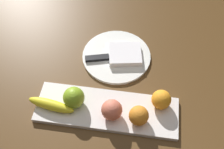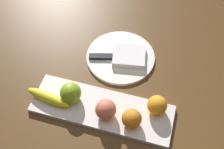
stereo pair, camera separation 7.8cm
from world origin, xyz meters
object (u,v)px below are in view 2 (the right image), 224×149
object	(u,v)px
banana	(48,98)
orange_near_banana	(157,105)
fruit_tray	(102,109)
peach	(106,109)
folded_napkin	(129,56)
knife	(105,57)
orange_near_apple	(132,118)
dinner_plate	(121,57)
apple	(71,93)

from	to	relation	value
banana	orange_near_banana	distance (m)	0.36
fruit_tray	banana	xyz separation A→B (m)	(-0.18, -0.02, 0.03)
peach	folded_napkin	distance (m)	0.26
knife	folded_napkin	bearing A→B (deg)	0.79
banana	peach	size ratio (longest dim) A/B	2.35
fruit_tray	peach	distance (m)	0.05
orange_near_apple	dinner_plate	world-z (taller)	orange_near_apple
dinner_plate	peach	bearing A→B (deg)	-85.66
folded_napkin	peach	bearing A→B (deg)	-92.86
apple	banana	world-z (taller)	apple
banana	orange_near_banana	bearing A→B (deg)	-161.21
apple	orange_near_apple	size ratio (longest dim) A/B	1.12
knife	peach	bearing A→B (deg)	-87.54
orange_near_banana	knife	world-z (taller)	orange_near_banana
orange_near_apple	orange_near_banana	size ratio (longest dim) A/B	0.98
banana	dinner_plate	distance (m)	0.32
orange_near_apple	dinner_plate	distance (m)	0.29
banana	orange_near_apple	world-z (taller)	orange_near_apple
orange_near_banana	peach	xyz separation A→B (m)	(-0.15, -0.06, 0.00)
peach	orange_near_banana	bearing A→B (deg)	21.77
fruit_tray	apple	world-z (taller)	apple
fruit_tray	orange_near_apple	bearing A→B (deg)	-14.53
orange_near_banana	dinner_plate	size ratio (longest dim) A/B	0.25
fruit_tray	apple	distance (m)	0.12
orange_near_apple	knife	xyz separation A→B (m)	(-0.16, 0.24, -0.03)
fruit_tray	peach	xyz separation A→B (m)	(0.02, -0.02, 0.04)
knife	fruit_tray	bearing A→B (deg)	-90.79
knife	dinner_plate	bearing A→B (deg)	9.36
orange_near_banana	knife	distance (m)	0.29
apple	orange_near_banana	size ratio (longest dim) A/B	1.10
orange_near_banana	folded_napkin	distance (m)	0.24
fruit_tray	banana	bearing A→B (deg)	-172.89
banana	dinner_plate	world-z (taller)	banana
peach	folded_napkin	world-z (taller)	peach
fruit_tray	banana	size ratio (longest dim) A/B	2.96
orange_near_banana	peach	size ratio (longest dim) A/B	0.96
peach	knife	xyz separation A→B (m)	(-0.07, 0.23, -0.04)
apple	dinner_plate	xyz separation A→B (m)	(0.11, 0.23, -0.05)
peach	folded_napkin	bearing A→B (deg)	87.14
apple	orange_near_apple	world-z (taller)	apple
orange_near_apple	banana	bearing A→B (deg)	179.01
banana	orange_near_banana	size ratio (longest dim) A/B	2.46
banana	folded_napkin	bearing A→B (deg)	-120.64
orange_near_apple	folded_napkin	distance (m)	0.28
peach	apple	bearing A→B (deg)	168.49
dinner_plate	knife	bearing A→B (deg)	-155.45
fruit_tray	peach	size ratio (longest dim) A/B	6.94
fruit_tray	banana	world-z (taller)	banana
apple	folded_napkin	distance (m)	0.27
peach	knife	world-z (taller)	peach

